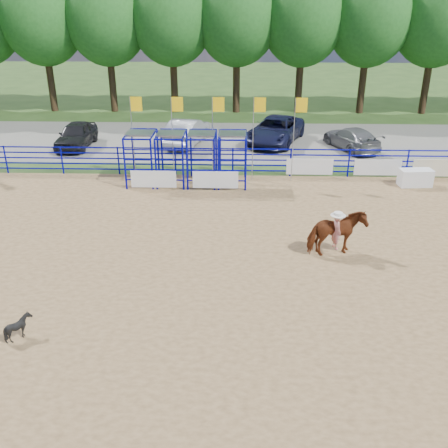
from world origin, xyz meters
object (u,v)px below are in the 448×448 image
Objects in this scene: car_a at (76,135)px; horse_and_rider at (336,232)px; car_b at (187,131)px; car_d at (351,138)px; announcer_table at (415,178)px; car_c at (275,130)px; calf at (19,327)px.

horse_and_rider is at bearing -45.15° from car_a.
car_d is at bearing -172.37° from car_b.
car_b reaches higher than car_a.
horse_and_rider is at bearing 126.82° from car_b.
car_a is (-18.88, 6.49, 0.33)m from announcer_table.
horse_and_rider is 0.47× the size of car_b.
car_b is 10.25m from car_d.
horse_and_rider is at bearing -65.80° from car_c.
announcer_table is 0.32× the size of car_b.
car_b reaches higher than announcer_table.
car_a is at bearing 161.04° from announcer_table.
car_c reaches higher than announcer_table.
calf is at bearing 94.60° from car_b.
announcer_table is 19.97m from car_a.
car_c is (5.64, 0.52, -0.00)m from car_b.
car_b is at bearing 7.93° from car_a.
announcer_table is 0.68× the size of horse_and_rider.
car_d is at bearing 0.82° from car_a.
car_d is at bearing 76.63° from horse_and_rider.
horse_and_rider is 15.41m from car_c.
horse_and_rider is 16.36m from car_b.
horse_and_rider reaches higher than car_c.
car_b is at bearing 148.56° from announcer_table.
car_b is at bearing -24.97° from car_d.
calf is at bearing -77.19° from car_a.
horse_and_rider is 14.47m from car_d.
car_a is 6.86m from car_b.
announcer_table is 19.38m from calf.
horse_and_rider reaches higher than announcer_table.
horse_and_rider is 3.20× the size of calf.
announcer_table is at bearing 160.51° from car_b.
car_c is at bearing -36.41° from car_d.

